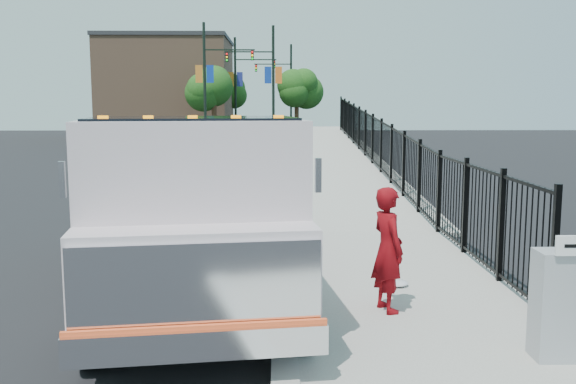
{
  "coord_description": "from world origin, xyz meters",
  "views": [
    {
      "loc": [
        -0.09,
        -10.12,
        3.01
      ],
      "look_at": [
        0.14,
        2.0,
        1.31
      ],
      "focal_mm": 40.0,
      "sensor_mm": 36.0,
      "label": 1
    }
  ],
  "objects": [
    {
      "name": "ground",
      "position": [
        0.0,
        0.0,
        0.0
      ],
      "size": [
        120.0,
        120.0,
        0.0
      ],
      "primitive_type": "plane",
      "color": "black",
      "rests_on": "ground"
    },
    {
      "name": "sidewalk",
      "position": [
        1.93,
        -2.0,
        0.06
      ],
      "size": [
        3.55,
        12.0,
        0.12
      ],
      "primitive_type": "cube",
      "color": "#9E998E",
      "rests_on": "ground"
    },
    {
      "name": "curb",
      "position": [
        0.0,
        -2.0,
        0.08
      ],
      "size": [
        0.3,
        12.0,
        0.16
      ],
      "primitive_type": "cube",
      "color": "#ADAAA3",
      "rests_on": "ground"
    },
    {
      "name": "ramp",
      "position": [
        2.12,
        16.0,
        0.0
      ],
      "size": [
        3.95,
        24.06,
        3.19
      ],
      "primitive_type": "cube",
      "rotation": [
        0.06,
        0.0,
        0.0
      ],
      "color": "#9E998E",
      "rests_on": "ground"
    },
    {
      "name": "iron_fence",
      "position": [
        3.55,
        12.0,
        0.9
      ],
      "size": [
        0.1,
        28.0,
        1.8
      ],
      "primitive_type": "cube",
      "color": "black",
      "rests_on": "ground"
    },
    {
      "name": "truck",
      "position": [
        -1.41,
        0.01,
        1.61
      ],
      "size": [
        3.74,
        8.64,
        2.86
      ],
      "rotation": [
        0.0,
        0.0,
        0.13
      ],
      "color": "black",
      "rests_on": "ground"
    },
    {
      "name": "worker",
      "position": [
        1.45,
        -1.47,
        0.99
      ],
      "size": [
        0.6,
        0.74,
        1.75
      ],
      "primitive_type": "imported",
      "rotation": [
        0.0,
        0.0,
        1.89
      ],
      "color": "maroon",
      "rests_on": "sidewalk"
    },
    {
      "name": "utility_cabinet",
      "position": [
        3.1,
        -3.19,
        0.75
      ],
      "size": [
        0.55,
        0.4,
        1.25
      ],
      "primitive_type": "cube",
      "color": "gray",
      "rests_on": "sidewalk"
    },
    {
      "name": "arrow_sign",
      "position": [
        3.1,
        -3.41,
        1.48
      ],
      "size": [
        0.35,
        0.04,
        0.22
      ],
      "primitive_type": "cube",
      "color": "white",
      "rests_on": "utility_cabinet"
    },
    {
      "name": "debris",
      "position": [
        1.83,
        -0.26,
        0.17
      ],
      "size": [
        0.37,
        0.37,
        0.09
      ],
      "primitive_type": "ellipsoid",
      "color": "silver",
      "rests_on": "sidewalk"
    },
    {
      "name": "light_pole_0",
      "position": [
        -4.31,
        31.24,
        4.36
      ],
      "size": [
        3.77,
        0.22,
        8.0
      ],
      "color": "black",
      "rests_on": "ground"
    },
    {
      "name": "light_pole_1",
      "position": [
        -0.57,
        32.84,
        4.36
      ],
      "size": [
        3.78,
        0.22,
        8.0
      ],
      "color": "black",
      "rests_on": "ground"
    },
    {
      "name": "light_pole_2",
      "position": [
        -2.95,
        40.57,
        4.36
      ],
      "size": [
        3.78,
        0.22,
        8.0
      ],
      "color": "black",
      "rests_on": "ground"
    },
    {
      "name": "light_pole_3",
      "position": [
        0.92,
        46.48,
        4.36
      ],
      "size": [
        3.78,
        0.22,
        8.0
      ],
      "color": "black",
      "rests_on": "ground"
    },
    {
      "name": "tree_0",
      "position": [
        -4.51,
        36.08,
        3.96
      ],
      "size": [
        2.93,
        2.93,
        5.46
      ],
      "color": "#382314",
      "rests_on": "ground"
    },
    {
      "name": "tree_1",
      "position": [
        1.54,
        40.54,
        3.94
      ],
      "size": [
        2.48,
        2.48,
        5.24
      ],
      "color": "#382314",
      "rests_on": "ground"
    },
    {
      "name": "tree_2",
      "position": [
        -4.29,
        49.0,
        3.96
      ],
      "size": [
        2.86,
        2.86,
        5.43
      ],
      "color": "#382314",
      "rests_on": "ground"
    },
    {
      "name": "building",
      "position": [
        -9.0,
        44.0,
        4.0
      ],
      "size": [
        10.0,
        10.0,
        8.0
      ],
      "primitive_type": "cube",
      "color": "#8C664C",
      "rests_on": "ground"
    }
  ]
}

